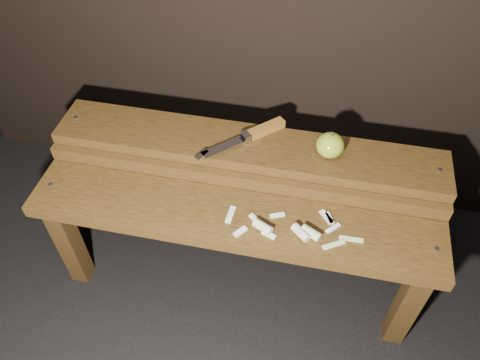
% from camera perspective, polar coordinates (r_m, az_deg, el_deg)
% --- Properties ---
extents(ground, '(60.00, 60.00, 0.00)m').
position_cam_1_polar(ground, '(1.71, -0.43, -11.74)').
color(ground, black).
extents(bench_front_tier, '(1.20, 0.20, 0.42)m').
position_cam_1_polar(bench_front_tier, '(1.38, -1.05, -6.36)').
color(bench_front_tier, '#301F0C').
rests_on(bench_front_tier, ground).
extents(bench_rear_tier, '(1.20, 0.21, 0.50)m').
position_cam_1_polar(bench_rear_tier, '(1.47, 0.85, 2.02)').
color(bench_rear_tier, '#301F0C').
rests_on(bench_rear_tier, ground).
extents(apple, '(0.08, 0.08, 0.09)m').
position_cam_1_polar(apple, '(1.38, 10.93, 4.19)').
color(apple, olive).
rests_on(apple, bench_rear_tier).
extents(knife, '(0.24, 0.23, 0.03)m').
position_cam_1_polar(knife, '(1.43, 1.86, 5.70)').
color(knife, brown).
rests_on(knife, bench_rear_tier).
extents(apple_scraps, '(0.38, 0.15, 0.03)m').
position_cam_1_polar(apple_scraps, '(1.30, 6.30, -5.99)').
color(apple_scraps, beige).
rests_on(apple_scraps, bench_front_tier).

